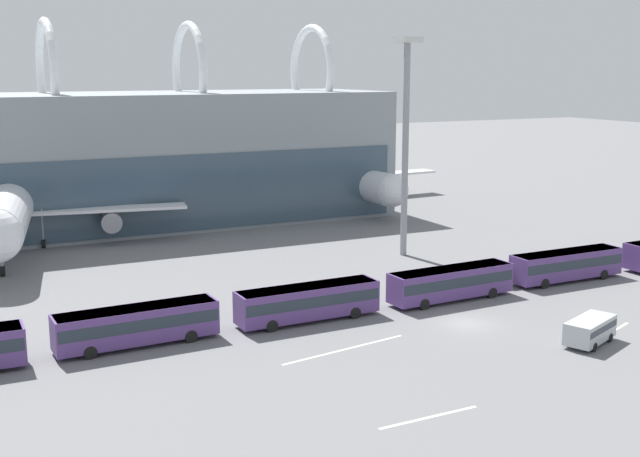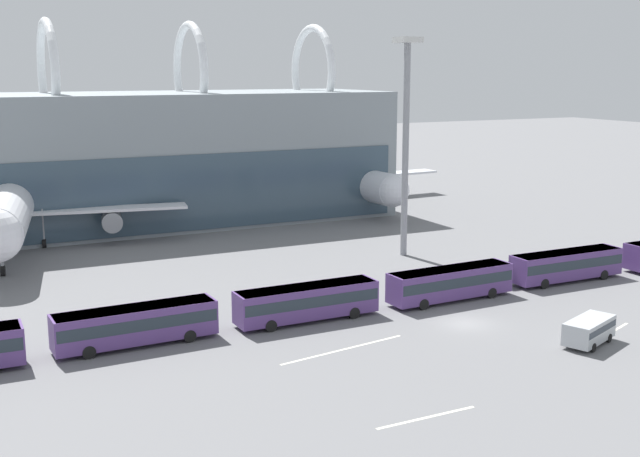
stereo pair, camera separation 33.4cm
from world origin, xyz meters
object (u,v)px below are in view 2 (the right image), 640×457
Objects in this scene: airliner_at_gate_far at (322,175)px; shuttle_bus_1 at (136,323)px; service_van_foreground at (589,329)px; airliner_at_gate_near at (9,208)px; floodlight_mast at (406,125)px; shuttle_bus_3 at (450,281)px; shuttle_bus_4 at (566,264)px; shuttle_bus_2 at (307,300)px.

shuttle_bus_1 is at bearing -42.18° from airliner_at_gate_far.
airliner_at_gate_far is 8.01× the size of service_van_foreground.
floodlight_mast reaches higher than airliner_at_gate_near.
shuttle_bus_4 is at bearing -0.14° from shuttle_bus_3.
shuttle_bus_4 is 23.22m from floodlight_mast.
shuttle_bus_2 is at bearing -139.69° from floodlight_mast.
airliner_at_gate_far is 39.04m from floodlight_mast.
shuttle_bus_1 is 29.03m from shuttle_bus_3.
shuttle_bus_3 is at bearing -1.77° from shuttle_bus_2.
airliner_at_gate_far is 54.10m from shuttle_bus_4.
shuttle_bus_1 is 0.52× the size of floodlight_mast.
shuttle_bus_1 and shuttle_bus_3 have the same top height.
floodlight_mast reaches higher than shuttle_bus_1.
shuttle_bus_4 is (43.54, -0.04, 0.00)m from shuttle_bus_1.
shuttle_bus_3 is at bearing -108.78° from floodlight_mast.
shuttle_bus_1 reaches higher than service_van_foreground.
shuttle_bus_3 is 0.52× the size of floodlight_mast.
shuttle_bus_2 is 14.52m from shuttle_bus_3.
service_van_foreground is at bearing 44.21° from airliner_at_gate_near.
service_van_foreground is (-11.12, -69.25, -3.31)m from airliner_at_gate_far.
service_van_foreground is (17.17, -15.00, -0.61)m from shuttle_bus_2.
shuttle_bus_3 is at bearing 78.45° from service_van_foreground.
floodlight_mast is (35.05, 17.16, 13.08)m from shuttle_bus_1.
shuttle_bus_3 is (-13.78, -54.55, -2.71)m from airliner_at_gate_far.
shuttle_bus_3 reaches higher than service_van_foreground.
airliner_at_gate_near is 43.98m from shuttle_bus_2.
airliner_at_gate_near is 62.53m from shuttle_bus_4.
shuttle_bus_2 is 2.26× the size of service_van_foreground.
airliner_at_gate_near reaches higher than service_van_foreground.
airliner_at_gate_near is 7.39× the size of service_van_foreground.
shuttle_bus_1 is at bearing 178.34° from shuttle_bus_2.
shuttle_bus_3 is 14.96m from service_van_foreground.
shuttle_bus_3 is (34.34, -39.40, -3.46)m from airliner_at_gate_near.
airliner_at_gate_near reaches higher than shuttle_bus_3.
floodlight_mast is at bearing -15.66° from airliner_at_gate_far.
airliner_at_gate_near is at bearing 128.90° from shuttle_bus_3.
shuttle_bus_1 is 1.00× the size of shuttle_bus_3.
airliner_at_gate_far reaches higher than shuttle_bus_1.
shuttle_bus_1 is at bearing 17.64° from airliner_at_gate_near.
airliner_at_gate_far is 61.25m from shuttle_bus_2.
shuttle_bus_2 and shuttle_bus_3 have the same top height.
shuttle_bus_4 is (14.51, 0.52, 0.00)m from shuttle_bus_3.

